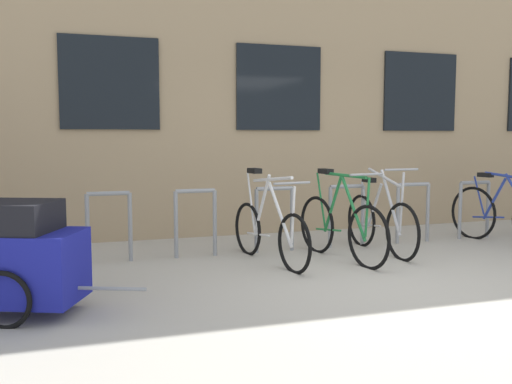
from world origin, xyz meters
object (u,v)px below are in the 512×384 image
bicycle_white (269,230)px  bicycle_green (341,226)px  bicycle_silver (381,222)px  bicycle_blue (504,214)px  bike_trailer (20,256)px

bicycle_white → bicycle_green: bicycle_white is taller
bicycle_silver → bicycle_blue: bearing=-0.8°
bicycle_white → bicycle_green: (0.85, -0.11, 0.02)m
bicycle_silver → bicycle_blue: 1.86m
bicycle_silver → bicycle_blue: bicycle_silver is taller
bicycle_silver → bicycle_blue: size_ratio=0.96×
bicycle_silver → bike_trailer: size_ratio=1.13×
bicycle_silver → bike_trailer: (-4.03, -1.29, 0.10)m
bicycle_silver → bicycle_green: 0.69m
bicycle_green → bicycle_blue: 2.52m
bicycle_blue → bike_trailer: bicycle_blue is taller
bike_trailer → bicycle_green: bearing=17.6°
bicycle_silver → bicycle_white: 1.51m
bicycle_white → bicycle_green: bearing=-7.4°
bicycle_green → bike_trailer: (-3.37, -1.07, 0.08)m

